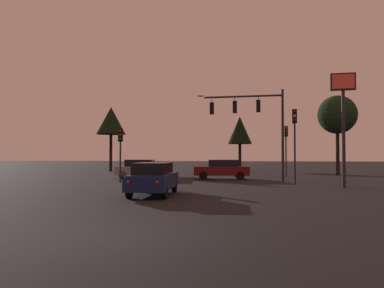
{
  "coord_description": "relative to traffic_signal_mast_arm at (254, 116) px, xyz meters",
  "views": [
    {
      "loc": [
        2.77,
        -8.35,
        1.86
      ],
      "look_at": [
        -1.41,
        21.93,
        2.8
      ],
      "focal_mm": 34.58,
      "sensor_mm": 36.0,
      "label": 1
    }
  ],
  "objects": [
    {
      "name": "ground_plane",
      "position": [
        -3.58,
        5.46,
        -4.75
      ],
      "size": [
        168.0,
        168.0,
        0.0
      ],
      "primitive_type": "plane",
      "color": "black",
      "rests_on": "ground"
    },
    {
      "name": "traffic_signal_mast_arm",
      "position": [
        0.0,
        0.0,
        0.0
      ],
      "size": [
        6.4,
        0.63,
        6.65
      ],
      "color": "#232326",
      "rests_on": "ground"
    },
    {
      "name": "traffic_light_corner_left",
      "position": [
        2.46,
        -3.24,
        -1.37
      ],
      "size": [
        0.32,
        0.36,
        4.81
      ],
      "color": "#232326",
      "rests_on": "ground"
    },
    {
      "name": "traffic_light_corner_right",
      "position": [
        2.81,
        4.69,
        -1.67
      ],
      "size": [
        0.34,
        0.38,
        4.35
      ],
      "color": "#232326",
      "rests_on": "ground"
    },
    {
      "name": "traffic_light_median",
      "position": [
        -9.16,
        -2.94,
        -2.1
      ],
      "size": [
        0.32,
        0.36,
        3.7
      ],
      "color": "#232326",
      "rests_on": "ground"
    },
    {
      "name": "car_nearside_lane",
      "position": [
        -4.96,
        -10.52,
        -3.95
      ],
      "size": [
        1.9,
        4.5,
        1.52
      ],
      "color": "#0F1947",
      "rests_on": "ground"
    },
    {
      "name": "car_crossing_left",
      "position": [
        -8.77,
        1.01,
        -3.96
      ],
      "size": [
        4.08,
        1.92,
        1.52
      ],
      "color": "gray",
      "rests_on": "ground"
    },
    {
      "name": "car_crossing_right",
      "position": [
        -2.44,
        1.5,
        -3.95
      ],
      "size": [
        4.42,
        2.22,
        1.52
      ],
      "color": "#4C0F0F",
      "rests_on": "ground"
    },
    {
      "name": "store_sign_illuminated",
      "position": [
        4.98,
        -5.0,
        0.14
      ],
      "size": [
        1.42,
        0.38,
        6.65
      ],
      "color": "#232326",
      "rests_on": "ground"
    },
    {
      "name": "tree_behind_sign",
      "position": [
        -1.19,
        19.28,
        0.22
      ],
      "size": [
        3.02,
        3.02,
        6.74
      ],
      "color": "black",
      "rests_on": "ground"
    },
    {
      "name": "tree_left_far",
      "position": [
        -15.91,
        13.48,
        1.07
      ],
      "size": [
        3.36,
        3.36,
        7.45
      ],
      "color": "black",
      "rests_on": "ground"
    },
    {
      "name": "tree_center_horizon",
      "position": [
        8.03,
        8.92,
        0.92
      ],
      "size": [
        3.62,
        3.62,
        7.51
      ],
      "color": "black",
      "rests_on": "ground"
    }
  ]
}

